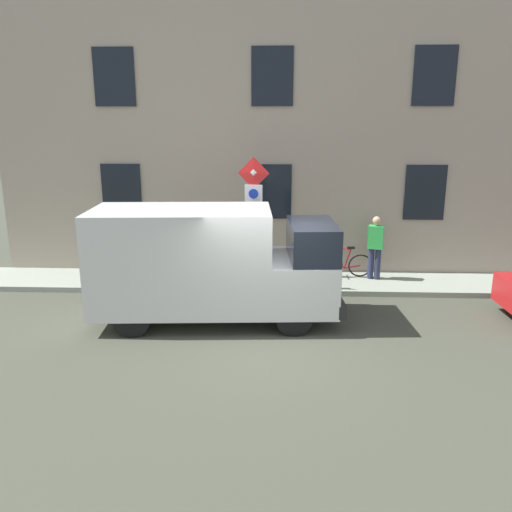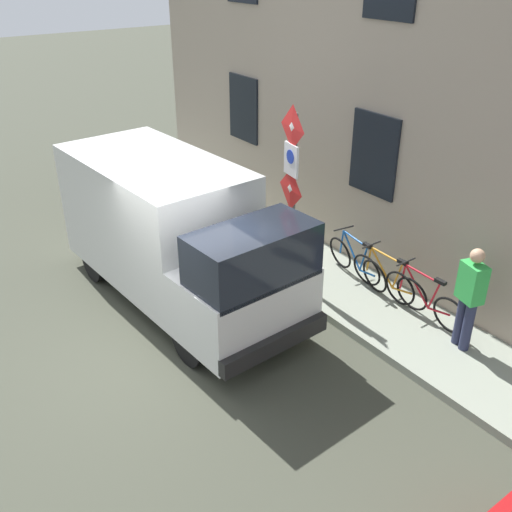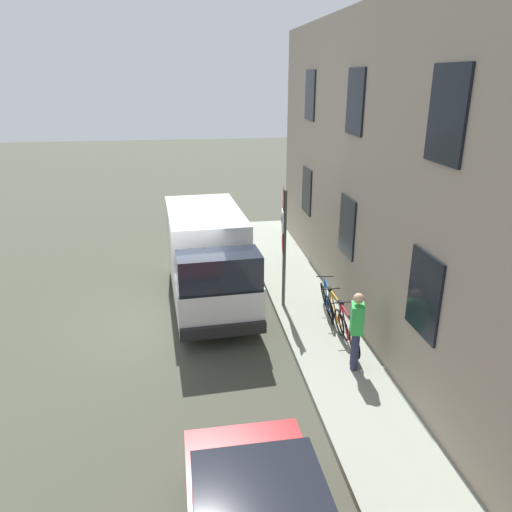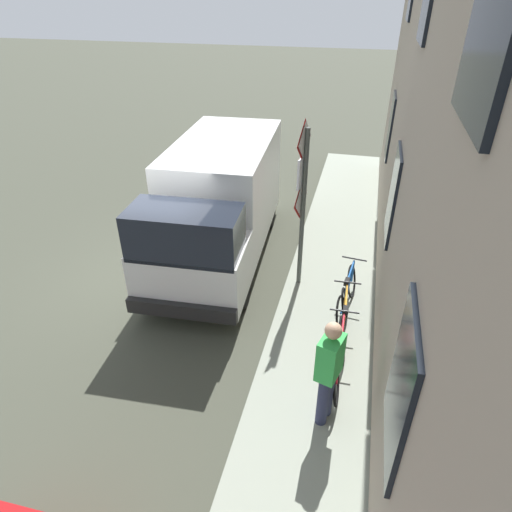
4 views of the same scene
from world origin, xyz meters
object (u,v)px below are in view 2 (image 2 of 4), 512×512
(delivery_van, at_px, (174,232))
(pedestrian, at_px, (470,295))
(sign_post_stacked, at_px, (291,176))
(bicycle_orange, at_px, (388,279))
(bicycle_blue, at_px, (357,262))
(bicycle_red, at_px, (424,299))

(delivery_van, bearing_deg, pedestrian, 31.21)
(sign_post_stacked, xyz_separation_m, bicycle_orange, (1.04, -1.54, -1.71))
(bicycle_orange, distance_m, bicycle_blue, 0.80)
(bicycle_blue, height_order, pedestrian, pedestrian)
(sign_post_stacked, bearing_deg, bicycle_red, -65.98)
(delivery_van, bearing_deg, bicycle_orange, 47.36)
(delivery_van, height_order, bicycle_orange, delivery_van)
(sign_post_stacked, height_order, bicycle_orange, sign_post_stacked)
(sign_post_stacked, xyz_separation_m, pedestrian, (0.93, -3.23, -1.15))
(delivery_van, bearing_deg, bicycle_blue, 58.07)
(pedestrian, bearing_deg, bicycle_red, -81.57)
(bicycle_red, bearing_deg, sign_post_stacked, 23.23)
(bicycle_blue, bearing_deg, bicycle_red, -173.41)
(sign_post_stacked, height_order, bicycle_red, sign_post_stacked)
(bicycle_red, distance_m, bicycle_blue, 1.61)
(delivery_van, xyz_separation_m, pedestrian, (2.84, -4.09, -0.26))
(bicycle_orange, relative_size, bicycle_blue, 1.00)
(delivery_van, xyz_separation_m, bicycle_blue, (2.96, -1.60, -0.82))
(sign_post_stacked, relative_size, bicycle_red, 1.87)
(pedestrian, bearing_deg, bicycle_orange, -77.96)
(pedestrian, bearing_deg, sign_post_stacked, -57.95)
(sign_post_stacked, relative_size, pedestrian, 1.86)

